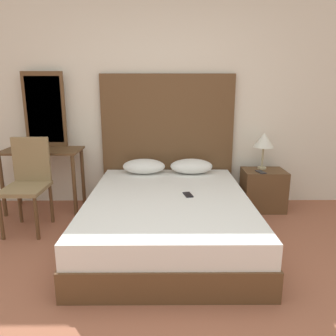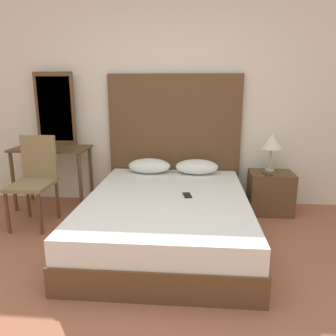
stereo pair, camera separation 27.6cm
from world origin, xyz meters
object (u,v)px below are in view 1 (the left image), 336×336
bed (168,217)px  table_lamp (264,141)px  phone_on_nightstand (261,172)px  chair (28,179)px  nightstand (263,190)px  phone_on_bed (188,195)px  vanity_desk (43,161)px

bed → table_lamp: (1.15, 0.86, 0.62)m
phone_on_nightstand → chair: chair is taller
nightstand → phone_on_nightstand: phone_on_nightstand is taller
bed → nightstand: nightstand is taller
table_lamp → phone_on_bed: bearing=-138.4°
phone_on_bed → table_lamp: size_ratio=0.36×
phone_on_bed → table_lamp: (0.96, 0.85, 0.39)m
vanity_desk → chair: chair is taller
bed → phone_on_bed: 0.30m
table_lamp → chair: 2.69m
bed → vanity_desk: 1.72m
table_lamp → chair: chair is taller
bed → phone_on_nightstand: phone_on_nightstand is taller
table_lamp → chair: bearing=-167.5°
bed → nightstand: 1.40m
nightstand → chair: 2.68m
bed → vanity_desk: size_ratio=2.30×
phone_on_nightstand → chair: size_ratio=0.17×
phone_on_bed → nightstand: nightstand is taller
vanity_desk → bed: bearing=-27.9°
bed → phone_on_nightstand: 1.32m
phone_on_bed → chair: 1.67m
phone_on_bed → phone_on_nightstand: phone_on_nightstand is taller
nightstand → chair: bearing=-169.1°
phone_on_nightstand → table_lamp: bearing=70.0°
chair → bed: bearing=-11.0°
nightstand → table_lamp: 0.60m
phone_on_bed → bed: bearing=-175.7°
chair → vanity_desk: bearing=92.8°
phone_on_bed → chair: size_ratio=0.17×
vanity_desk → phone_on_bed: bearing=-24.7°
phone_on_bed → nightstand: (0.97, 0.77, -0.20)m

